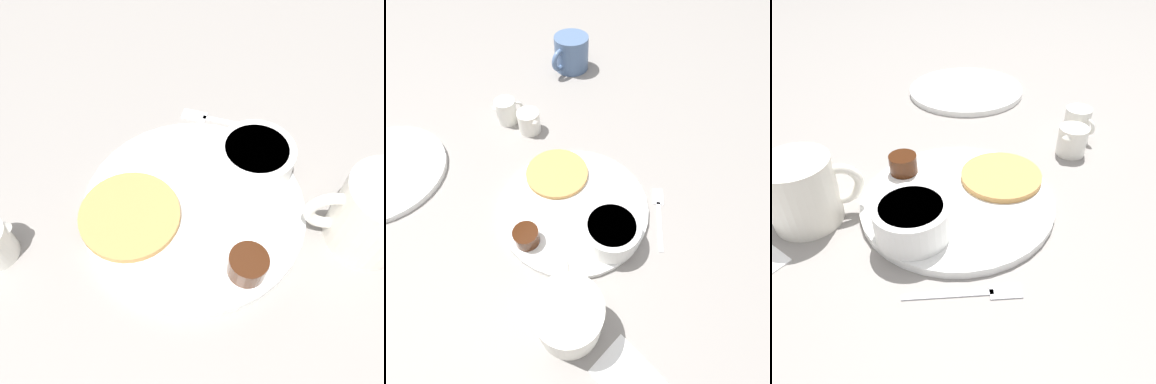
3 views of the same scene
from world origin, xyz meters
TOP-DOWN VIEW (x-y plane):
  - ground_plane at (0.00, 0.00)m, footprint 4.00×4.00m
  - plate at (0.00, 0.00)m, footprint 0.28×0.28m
  - pancake_stack at (0.07, -0.04)m, footprint 0.12×0.12m
  - bowl at (-0.09, 0.02)m, footprint 0.10×0.10m
  - syrup_cup at (0.02, 0.11)m, footprint 0.04×0.04m
  - butter_ramekin at (-0.10, 0.03)m, footprint 0.05×0.05m
  - coffee_mug at (-0.12, 0.16)m, footprint 0.11×0.11m
  - creamer_pitcher_near at (0.21, -0.11)m, footprint 0.07×0.05m
  - creamer_pitcher_far at (0.28, -0.10)m, footprint 0.05×0.06m
  - fork at (-0.13, -0.09)m, footprint 0.08×0.12m
  - napkin at (-0.23, 0.17)m, footprint 0.10×0.08m
  - second_mug at (0.30, -0.36)m, footprint 0.09×0.12m

SIDE VIEW (x-z plane):
  - ground_plane at x=0.00m, z-range 0.00..0.00m
  - fork at x=-0.13m, z-range 0.00..0.00m
  - napkin at x=-0.23m, z-range 0.00..0.00m
  - plate at x=0.00m, z-range 0.00..0.01m
  - pancake_stack at x=0.07m, z-range 0.01..0.02m
  - creamer_pitcher_near at x=0.21m, z-range 0.00..0.05m
  - syrup_cup at x=0.02m, z-range 0.01..0.04m
  - butter_ramekin at x=-0.10m, z-range 0.01..0.05m
  - creamer_pitcher_far at x=0.28m, z-range 0.00..0.06m
  - bowl at x=-0.09m, z-range 0.01..0.06m
  - second_mug at x=0.30m, z-range 0.00..0.09m
  - coffee_mug at x=-0.12m, z-range 0.00..0.10m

